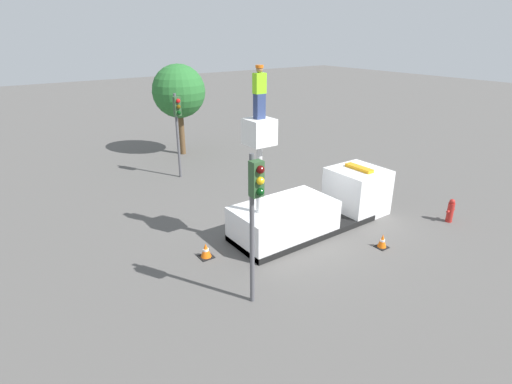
{
  "coord_description": "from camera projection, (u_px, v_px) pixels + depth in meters",
  "views": [
    {
      "loc": [
        -10.22,
        -10.9,
        7.73
      ],
      "look_at": [
        -3.37,
        -1.3,
        2.93
      ],
      "focal_mm": 28.0,
      "sensor_mm": 36.0,
      "label": 1
    }
  ],
  "objects": [
    {
      "name": "worker",
      "position": [
        259.0,
        92.0,
        13.2
      ],
      "size": [
        0.4,
        0.26,
        1.75
      ],
      "color": "navy",
      "rests_on": "bucket_truck"
    },
    {
      "name": "traffic_light_across",
      "position": [
        178.0,
        119.0,
        21.27
      ],
      "size": [
        0.34,
        0.57,
        4.65
      ],
      "color": "#515156",
      "rests_on": "ground"
    },
    {
      "name": "fire_hydrant",
      "position": [
        450.0,
        211.0,
        17.16
      ],
      "size": [
        0.51,
        0.27,
        1.06
      ],
      "color": "#B2231E",
      "rests_on": "ground"
    },
    {
      "name": "traffic_cone_rear",
      "position": [
        206.0,
        251.0,
        14.53
      ],
      "size": [
        0.5,
        0.5,
        0.56
      ],
      "color": "black",
      "rests_on": "ground"
    },
    {
      "name": "tree_left_bg",
      "position": [
        179.0,
        92.0,
        25.3
      ],
      "size": [
        3.35,
        3.35,
        5.81
      ],
      "color": "brown",
      "rests_on": "ground"
    },
    {
      "name": "bucket_truck",
      "position": [
        315.0,
        208.0,
        16.6
      ],
      "size": [
        7.38,
        2.29,
        4.94
      ],
      "color": "black",
      "rests_on": "ground"
    },
    {
      "name": "traffic_cone_curbside",
      "position": [
        382.0,
        241.0,
        15.19
      ],
      "size": [
        0.43,
        0.43,
        0.55
      ],
      "color": "black",
      "rests_on": "ground"
    },
    {
      "name": "ground_plane",
      "position": [
        304.0,
        230.0,
        16.63
      ],
      "size": [
        120.0,
        120.0,
        0.0
      ],
      "primitive_type": "plane",
      "color": "#565451"
    },
    {
      "name": "traffic_light_pole",
      "position": [
        255.0,
        203.0,
        10.92
      ],
      "size": [
        0.34,
        0.57,
        4.71
      ],
      "color": "#515156",
      "rests_on": "ground"
    }
  ]
}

